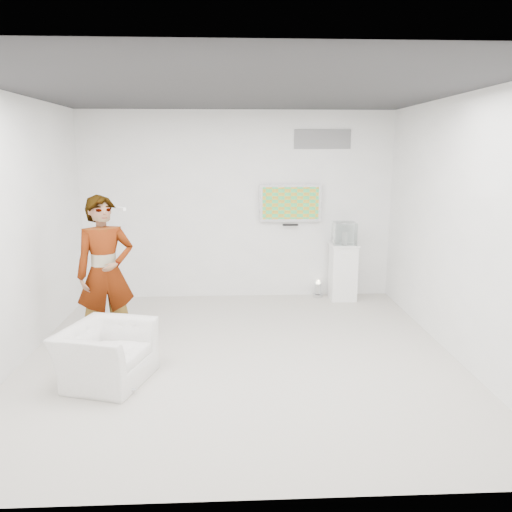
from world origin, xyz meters
name	(u,v)px	position (x,y,z in m)	size (l,w,h in m)	color
room	(240,230)	(0.00, 0.00, 1.50)	(5.01, 5.01, 3.00)	#B9B3A9
tv	(290,203)	(0.85, 2.45, 1.55)	(1.00, 0.08, 0.60)	#B8B8BD
logo_decal	(323,139)	(1.35, 2.49, 2.55)	(0.90, 0.02, 0.30)	slate
person	(105,273)	(-1.61, 0.35, 0.93)	(0.68, 0.45, 1.87)	white
armchair	(106,354)	(-1.42, -0.59, 0.30)	(0.91, 0.80, 0.59)	white
pedestal	(343,272)	(1.69, 2.23, 0.46)	(0.44, 0.44, 0.92)	white
floor_uplight	(318,289)	(1.31, 2.34, 0.13)	(0.17, 0.17, 0.26)	silver
vitrine	(344,233)	(1.69, 2.23, 1.09)	(0.35, 0.35, 0.35)	white
console	(344,238)	(1.69, 2.23, 1.01)	(0.04, 0.14, 0.20)	white
wii_remote	(121,209)	(-1.44, 0.58, 1.68)	(0.04, 0.15, 0.04)	white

